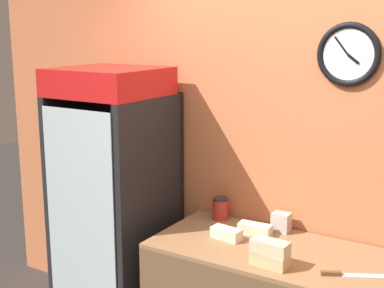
{
  "coord_description": "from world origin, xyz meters",
  "views": [
    {
      "loc": [
        1.09,
        -1.81,
        2.16
      ],
      "look_at": [
        -0.62,
        0.97,
        1.44
      ],
      "focal_mm": 50.0,
      "sensor_mm": 36.0,
      "label": 1
    }
  ],
  "objects": [
    {
      "name": "sandwich_flat_right",
      "position": [
        -0.22,
        1.05,
        0.93
      ],
      "size": [
        0.21,
        0.1,
        0.06
      ],
      "color": "beige",
      "rests_on": "prep_counter"
    },
    {
      "name": "sandwich_flat_left",
      "position": [
        -0.33,
        0.89,
        0.93
      ],
      "size": [
        0.2,
        0.11,
        0.07
      ],
      "color": "beige",
      "rests_on": "prep_counter"
    },
    {
      "name": "napkin_dispenser",
      "position": [
        -0.1,
        1.18,
        0.95
      ],
      "size": [
        0.11,
        0.09,
        0.12
      ],
      "color": "#B7B2AD",
      "rests_on": "prep_counter"
    },
    {
      "name": "beverage_cooler",
      "position": [
        -1.2,
        0.94,
        1.03
      ],
      "size": [
        0.66,
        0.71,
        1.9
      ],
      "color": "black",
      "rests_on": "ground_plane"
    },
    {
      "name": "chefs_knife",
      "position": [
        0.43,
        0.78,
        0.9
      ],
      "size": [
        0.32,
        0.2,
        0.02
      ],
      "color": "silver",
      "rests_on": "prep_counter"
    },
    {
      "name": "condiment_jar",
      "position": [
        -0.53,
        1.17,
        0.97
      ],
      "size": [
        0.11,
        0.11,
        0.15
      ],
      "color": "#B72D23",
      "rests_on": "prep_counter"
    },
    {
      "name": "wall_back",
      "position": [
        0.0,
        1.3,
        1.35
      ],
      "size": [
        5.2,
        0.09,
        2.7
      ],
      "color": "#D17547",
      "rests_on": "ground_plane"
    },
    {
      "name": "sandwich_stack_bottom",
      "position": [
        0.04,
        0.68,
        0.93
      ],
      "size": [
        0.21,
        0.11,
        0.07
      ],
      "color": "tan",
      "rests_on": "prep_counter"
    },
    {
      "name": "sandwich_stack_middle",
      "position": [
        0.04,
        0.68,
        1.0
      ],
      "size": [
        0.21,
        0.11,
        0.07
      ],
      "color": "beige",
      "rests_on": "sandwich_stack_bottom"
    }
  ]
}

